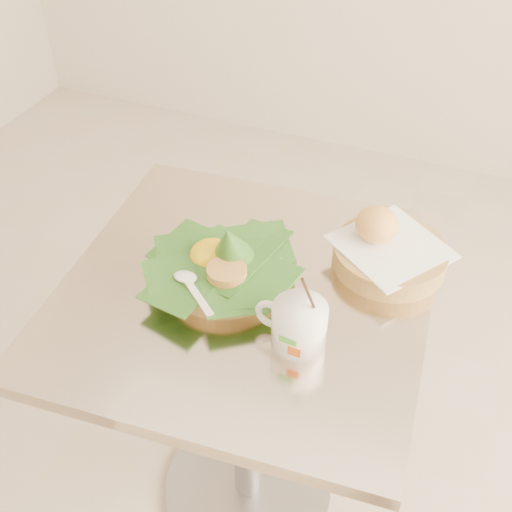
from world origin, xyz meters
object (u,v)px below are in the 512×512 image
at_px(rice_basket, 224,264).
at_px(bread_basket, 388,250).
at_px(cafe_table, 246,362).
at_px(coffee_mug, 298,324).

relative_size(rice_basket, bread_basket, 1.08).
distance_m(cafe_table, coffee_mug, 0.31).
height_order(cafe_table, rice_basket, rice_basket).
distance_m(bread_basket, coffee_mug, 0.28).
xyz_separation_m(bread_basket, coffee_mug, (-0.10, -0.26, 0.01)).
bearing_deg(coffee_mug, rice_basket, 151.72).
bearing_deg(cafe_table, rice_basket, 170.03).
distance_m(rice_basket, bread_basket, 0.33).
distance_m(rice_basket, coffee_mug, 0.21).
height_order(rice_basket, coffee_mug, coffee_mug).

